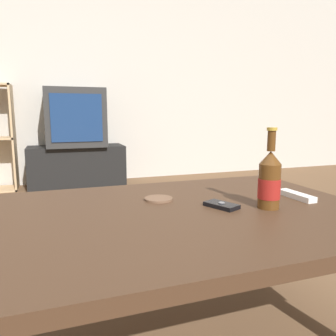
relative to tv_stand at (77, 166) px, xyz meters
The scene contains 8 objects.
back_wall 1.12m from the tv_stand, 73.61° to the left, with size 8.00×0.05×2.60m.
coffee_table 2.74m from the tv_stand, 88.21° to the right, with size 1.36×0.87×0.48m.
tv_stand is the anchor object (origin of this frame).
television 0.53m from the tv_stand, 90.00° to the right, with size 0.61×0.55×0.61m.
beer_bottle 2.86m from the tv_stand, 81.46° to the right, with size 0.07×0.07×0.26m.
cell_phone 2.78m from the tv_stand, 84.18° to the right, with size 0.10×0.13×0.02m.
remote_control 2.81m from the tv_stand, 77.67° to the right, with size 0.04×0.16×0.02m.
coaster 2.61m from the tv_stand, 87.52° to the right, with size 0.10×0.10×0.01m.
Camera 1 is at (-0.32, -0.94, 0.79)m, focal length 35.00 mm.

